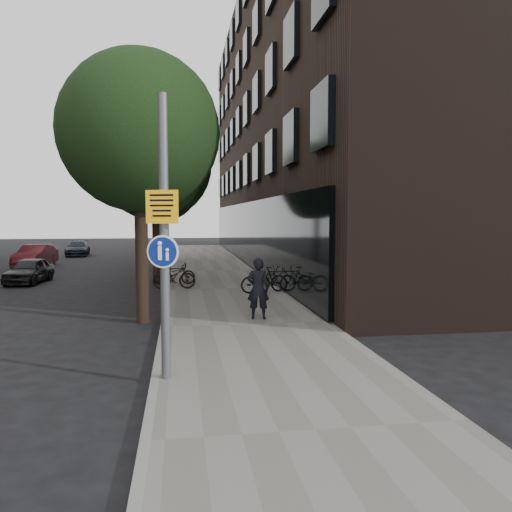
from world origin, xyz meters
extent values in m
plane|color=black|center=(0.00, 0.00, 0.00)|extent=(120.00, 120.00, 0.00)
cube|color=slate|center=(0.25, 10.00, 0.06)|extent=(4.50, 60.00, 0.12)
cube|color=slate|center=(-2.00, 10.00, 0.07)|extent=(0.15, 60.00, 0.13)
cube|color=black|center=(8.50, 22.00, 9.00)|extent=(12.00, 40.00, 18.00)
cylinder|color=black|center=(-2.60, 4.50, 1.60)|extent=(0.36, 0.36, 3.20)
sphere|color=black|center=(-2.60, 4.50, 5.30)|extent=(4.40, 4.40, 4.40)
sphere|color=black|center=(-2.20, 5.30, 4.30)|extent=(2.64, 2.64, 2.64)
cylinder|color=black|center=(-2.60, 13.00, 1.60)|extent=(0.36, 0.36, 3.20)
sphere|color=black|center=(-2.60, 13.00, 5.30)|extent=(5.00, 5.00, 5.00)
sphere|color=black|center=(-2.20, 13.80, 4.30)|extent=(3.00, 3.00, 3.00)
cylinder|color=black|center=(-2.60, 22.00, 1.60)|extent=(0.36, 0.36, 3.20)
sphere|color=black|center=(-2.60, 22.00, 5.30)|extent=(5.00, 5.00, 5.00)
sphere|color=black|center=(-2.20, 22.80, 4.30)|extent=(3.00, 3.00, 3.00)
cylinder|color=#595B5E|center=(-1.80, -0.84, 2.60)|extent=(0.17, 0.17, 4.97)
cube|color=#E7A60C|center=(-1.80, -0.84, 3.16)|extent=(0.56, 0.20, 0.57)
cylinder|color=navy|center=(-1.80, -0.84, 2.38)|extent=(0.49, 0.17, 0.51)
cylinder|color=white|center=(-1.80, -0.84, 2.38)|extent=(0.55, 0.19, 0.57)
imported|color=black|center=(0.60, 3.96, 0.98)|extent=(0.70, 0.53, 1.72)
imported|color=black|center=(1.55, 8.77, 0.61)|extent=(1.99, 1.18, 0.99)
imported|color=black|center=(2.00, 8.83, 0.60)|extent=(1.61, 0.49, 0.96)
imported|color=black|center=(-1.80, 11.50, 0.57)|extent=(1.78, 0.77, 0.91)
imported|color=black|center=(-1.80, 10.19, 0.62)|extent=(1.70, 0.58, 1.01)
imported|color=black|center=(-8.26, 13.81, 0.57)|extent=(1.65, 3.46, 1.14)
imported|color=#571920|center=(-10.03, 21.28, 0.66)|extent=(1.75, 4.12, 1.32)
imported|color=#19222E|center=(-9.25, 29.60, 0.56)|extent=(1.94, 4.02, 1.13)
camera|label=1|loc=(-1.52, -9.66, 3.00)|focal=35.00mm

